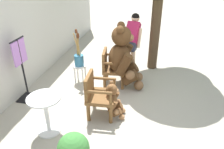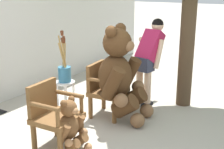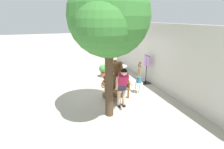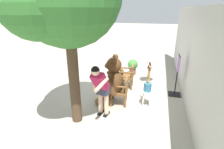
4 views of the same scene
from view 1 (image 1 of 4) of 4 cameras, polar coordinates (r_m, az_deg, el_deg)
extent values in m
plane|color=#A8A091|center=(4.81, 3.50, -6.40)|extent=(60.00, 60.00, 0.00)
cube|color=beige|center=(5.09, -24.26, 10.61)|extent=(10.00, 0.16, 2.80)
cube|color=brown|center=(4.15, -2.75, -5.79)|extent=(0.59, 0.56, 0.07)
cylinder|color=brown|center=(4.07, -0.33, -10.40)|extent=(0.07, 0.07, 0.37)
cylinder|color=brown|center=(4.44, 0.56, -6.74)|extent=(0.07, 0.07, 0.37)
cylinder|color=brown|center=(4.14, -6.17, -9.82)|extent=(0.07, 0.07, 0.37)
cylinder|color=brown|center=(4.50, -4.78, -6.29)|extent=(0.07, 0.07, 0.37)
cube|color=brown|center=(4.07, -6.01, -2.64)|extent=(0.52, 0.10, 0.42)
cylinder|color=brown|center=(3.81, -3.53, -4.67)|extent=(0.09, 0.48, 0.06)
cylinder|color=brown|center=(3.84, -0.39, -6.30)|extent=(0.05, 0.05, 0.22)
cylinder|color=brown|center=(4.23, -2.20, -1.06)|extent=(0.09, 0.48, 0.06)
cylinder|color=brown|center=(4.26, 0.61, -2.55)|extent=(0.05, 0.05, 0.22)
cube|color=brown|center=(5.18, 0.63, 1.51)|extent=(0.62, 0.59, 0.07)
cylinder|color=brown|center=(5.07, 2.78, -1.97)|extent=(0.07, 0.07, 0.37)
cylinder|color=brown|center=(5.47, 3.00, 0.42)|extent=(0.07, 0.07, 0.37)
cylinder|color=brown|center=(5.10, -1.94, -1.77)|extent=(0.07, 0.07, 0.37)
cylinder|color=brown|center=(5.50, -1.38, 0.60)|extent=(0.07, 0.07, 0.37)
cube|color=brown|center=(5.09, -1.95, 4.07)|extent=(0.52, 0.12, 0.42)
cylinder|color=brown|center=(4.84, 0.41, 2.89)|extent=(0.11, 0.48, 0.06)
cylinder|color=brown|center=(4.88, 2.87, 1.63)|extent=(0.05, 0.05, 0.22)
cylinder|color=brown|center=(5.30, 0.85, 5.18)|extent=(0.11, 0.48, 0.06)
cylinder|color=brown|center=(5.33, 3.10, 4.00)|extent=(0.05, 0.05, 0.22)
ellipsoid|color=#4C3019|center=(5.04, 1.98, 4.17)|extent=(0.67, 0.59, 0.70)
sphere|color=#4C3019|center=(4.84, 2.51, 10.01)|extent=(0.45, 0.45, 0.45)
ellipsoid|color=brown|center=(4.85, 4.76, 9.55)|extent=(0.23, 0.19, 0.16)
sphere|color=black|center=(4.85, 4.77, 9.68)|extent=(0.07, 0.07, 0.07)
sphere|color=#4C3019|center=(4.63, 2.16, 11.62)|extent=(0.18, 0.18, 0.18)
sphere|color=#4C3019|center=(4.95, 2.37, 12.70)|extent=(0.18, 0.18, 0.18)
cylinder|color=#4C3019|center=(4.74, 3.17, 2.52)|extent=(0.25, 0.41, 0.53)
sphere|color=brown|center=(4.83, 4.76, -0.14)|extent=(0.21, 0.21, 0.21)
cylinder|color=#4C3019|center=(5.34, 3.45, 5.53)|extent=(0.25, 0.41, 0.53)
sphere|color=brown|center=(5.44, 4.86, 3.26)|extent=(0.21, 0.21, 0.21)
cylinder|color=#4C3019|center=(5.03, 4.72, -0.77)|extent=(0.31, 0.46, 0.41)
sphere|color=brown|center=(5.12, 7.00, -2.81)|extent=(0.22, 0.22, 0.22)
cylinder|color=#4C3019|center=(5.37, 4.78, 1.14)|extent=(0.31, 0.46, 0.41)
sphere|color=brown|center=(5.47, 6.91, -0.61)|extent=(0.22, 0.22, 0.22)
ellipsoid|color=brown|center=(4.16, -0.31, -6.97)|extent=(0.31, 0.27, 0.34)
sphere|color=brown|center=(4.01, -0.07, -3.94)|extent=(0.21, 0.21, 0.21)
ellipsoid|color=#A47148|center=(4.01, 1.22, -4.23)|extent=(0.11, 0.09, 0.08)
sphere|color=black|center=(4.01, 1.22, -4.16)|extent=(0.03, 0.03, 0.03)
sphere|color=brown|center=(3.90, -0.41, -3.40)|extent=(0.08, 0.08, 0.08)
sphere|color=brown|center=(4.04, -0.07, -2.23)|extent=(0.08, 0.08, 0.08)
cylinder|color=brown|center=(4.03, 0.16, -8.31)|extent=(0.11, 0.19, 0.26)
sphere|color=#A47148|center=(4.08, 1.10, -9.74)|extent=(0.10, 0.10, 0.10)
cylinder|color=brown|center=(4.28, 0.76, -5.83)|extent=(0.11, 0.19, 0.26)
sphere|color=#A47148|center=(4.35, 1.66, -7.08)|extent=(0.10, 0.10, 0.10)
cylinder|color=brown|center=(4.18, 1.23, -9.88)|extent=(0.14, 0.22, 0.20)
sphere|color=#A47148|center=(4.23, 2.59, -11.03)|extent=(0.11, 0.11, 0.11)
cylinder|color=brown|center=(4.33, 1.53, -8.42)|extent=(0.14, 0.22, 0.20)
sphere|color=#A47148|center=(4.38, 2.87, -9.41)|extent=(0.11, 0.11, 0.11)
cube|color=black|center=(5.91, 5.29, 0.87)|extent=(0.25, 0.13, 0.06)
cylinder|color=beige|center=(5.73, 5.48, 4.80)|extent=(0.12, 0.12, 0.82)
cube|color=black|center=(5.96, 3.65, 1.19)|extent=(0.25, 0.13, 0.06)
cylinder|color=beige|center=(5.78, 3.78, 5.08)|extent=(0.12, 0.12, 0.82)
cube|color=#33384C|center=(5.65, 4.74, 7.56)|extent=(0.27, 0.34, 0.24)
cube|color=#B21E4C|center=(5.69, 5.36, 10.81)|extent=(0.52, 0.40, 0.56)
sphere|color=beige|center=(5.79, 6.16, 14.45)|extent=(0.21, 0.21, 0.21)
sphere|color=black|center=(5.78, 6.17, 14.65)|extent=(0.21, 0.21, 0.21)
cylinder|color=beige|center=(5.96, 4.39, 12.15)|extent=(0.57, 0.19, 0.17)
cylinder|color=beige|center=(5.67, 7.15, 9.39)|extent=(0.24, 0.13, 0.50)
cylinder|color=white|center=(5.29, -8.48, 2.28)|extent=(0.34, 0.34, 0.03)
cylinder|color=white|center=(5.51, -8.94, 0.65)|extent=(0.04, 0.04, 0.43)
cylinder|color=white|center=(5.34, -9.67, -0.30)|extent=(0.04, 0.04, 0.43)
cylinder|color=white|center=(5.44, -6.99, 0.45)|extent=(0.04, 0.04, 0.43)
cylinder|color=white|center=(5.28, -7.66, -0.52)|extent=(0.04, 0.04, 0.43)
cylinder|color=teal|center=(5.23, -8.59, 3.71)|extent=(0.22, 0.22, 0.26)
cylinder|color=tan|center=(5.14, -9.09, 6.91)|extent=(0.06, 0.05, 0.71)
cylinder|color=#592D19|center=(5.02, -9.43, 11.12)|extent=(0.05, 0.05, 0.08)
cylinder|color=tan|center=(5.18, -8.80, 6.33)|extent=(0.04, 0.06, 0.58)
cylinder|color=#592D19|center=(5.07, -9.07, 9.82)|extent=(0.05, 0.05, 0.08)
cylinder|color=tan|center=(5.08, -8.71, 6.08)|extent=(0.09, 0.14, 0.60)
cylinder|color=#592D19|center=(4.97, -9.00, 9.78)|extent=(0.05, 0.06, 0.09)
cylinder|color=tan|center=(5.09, -8.94, 6.77)|extent=(0.03, 0.17, 0.71)
cylinder|color=#592D19|center=(4.96, -9.28, 11.09)|extent=(0.04, 0.06, 0.09)
cylinder|color=tan|center=(5.11, -8.56, 6.32)|extent=(0.10, 0.06, 0.63)
cylinder|color=#592D19|center=(4.99, -8.85, 10.10)|extent=(0.05, 0.05, 0.09)
cylinder|color=silver|center=(3.74, -17.39, -5.89)|extent=(0.56, 0.56, 0.03)
cylinder|color=silver|center=(3.95, -16.64, -10.24)|extent=(0.07, 0.07, 0.69)
cylinder|color=silver|center=(4.15, -16.01, -13.84)|extent=(0.40, 0.40, 0.03)
cylinder|color=#473523|center=(5.87, 11.35, 12.61)|extent=(0.25, 0.25, 2.42)
sphere|color=#3D7F38|center=(3.14, -10.06, -18.47)|extent=(0.44, 0.44, 0.44)
cube|color=black|center=(5.15, -20.84, -5.74)|extent=(0.40, 0.40, 0.02)
cylinder|color=black|center=(4.83, -22.15, 0.86)|extent=(0.04, 0.04, 1.35)
cylinder|color=black|center=(4.59, -23.66, 8.37)|extent=(0.44, 0.03, 0.03)
cube|color=#B77AD1|center=(4.68, -23.05, 5.38)|extent=(0.40, 0.03, 0.48)
camera|label=2|loc=(1.88, 74.28, -13.74)|focal=50.00mm
camera|label=3|loc=(10.53, 23.01, 27.73)|focal=28.00mm
camera|label=4|loc=(9.37, 0.24, 28.12)|focal=28.00mm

